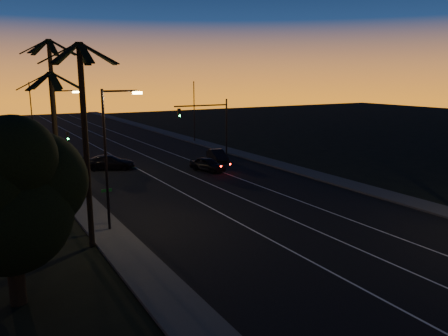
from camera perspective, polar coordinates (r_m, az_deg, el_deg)
road at (r=41.96m, az=-3.92°, el=-1.53°), size 20.00×170.00×0.01m
sidewalk_left at (r=38.47m, az=-19.05°, el=-3.30°), size 2.40×170.00×0.16m
sidewalk_right at (r=47.84m, az=8.18°, el=0.14°), size 2.40×170.00×0.16m
lane_stripe_left at (r=40.75m, az=-7.70°, el=-2.00°), size 0.12×160.00×0.01m
lane_stripe_mid at (r=42.17m, az=-3.31°, el=-1.44°), size 0.12×160.00×0.01m
lane_stripe_right at (r=43.82m, az=0.77°, el=-0.90°), size 0.12×160.00×0.01m
bushy_tree at (r=20.13m, az=-25.94°, el=-2.98°), size 6.30×5.30×8.30m
palm_near at (r=25.34m, az=-17.77°, el=5.30°), size 4.25×4.16×11.53m
palm_mid at (r=31.18m, az=-21.21°, el=4.68°), size 4.25×4.16×10.03m
palm_far at (r=37.13m, az=-21.37°, el=7.82°), size 4.25×4.16×12.53m
streetlight_left_near at (r=27.95m, az=-14.66°, el=2.42°), size 2.55×0.26×9.00m
streetlight_left_far at (r=45.45m, az=-20.87°, el=5.23°), size 2.55×0.26×8.50m
street_sign at (r=29.67m, az=-15.00°, el=-4.33°), size 0.70×0.06×2.60m
signal_mast at (r=53.20m, az=-1.88°, el=6.56°), size 7.10×0.41×7.00m
signal_post at (r=47.86m, az=-19.69°, el=2.99°), size 0.28×0.37×4.20m
far_pole_left at (r=62.23m, az=-23.79°, el=6.08°), size 0.14×0.14×9.00m
far_pole_right at (r=65.62m, az=-3.92°, el=7.31°), size 0.14×0.14×9.00m
lead_car at (r=45.58m, az=-2.14°, el=0.49°), size 3.02×4.90×1.42m
right_car at (r=50.66m, az=-0.90°, el=1.64°), size 2.23×4.39×1.38m
cross_car at (r=47.92m, az=-14.69°, el=0.73°), size 5.65×4.09×1.52m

